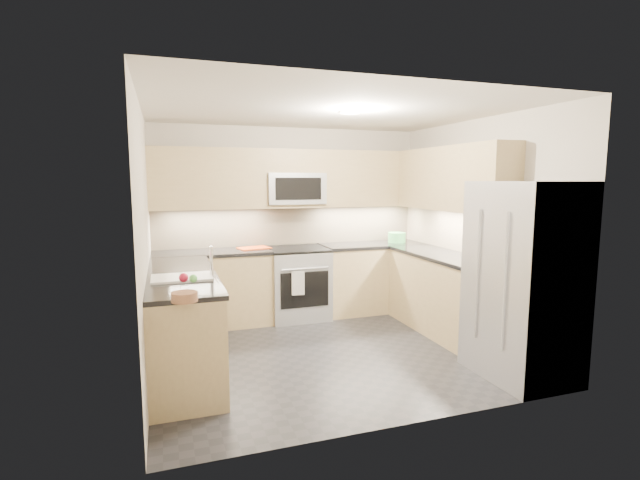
{
  "coord_description": "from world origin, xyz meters",
  "views": [
    {
      "loc": [
        -1.63,
        -4.47,
        1.81
      ],
      "look_at": [
        0.0,
        0.35,
        1.15
      ],
      "focal_mm": 26.0,
      "sensor_mm": 36.0,
      "label": 1
    }
  ],
  "objects_px": {
    "gas_range": "(297,284)",
    "microwave": "(294,188)",
    "cutting_board": "(254,248)",
    "utensil_bowl": "(397,237)",
    "fruit_basket": "(184,297)",
    "refrigerator": "(524,281)"
  },
  "relations": [
    {
      "from": "gas_range",
      "to": "microwave",
      "type": "xyz_separation_m",
      "value": [
        0.0,
        0.12,
        1.24
      ]
    },
    {
      "from": "gas_range",
      "to": "cutting_board",
      "type": "xyz_separation_m",
      "value": [
        -0.55,
        0.09,
        0.49
      ]
    },
    {
      "from": "utensil_bowl",
      "to": "gas_range",
      "type": "bearing_deg",
      "value": -179.52
    },
    {
      "from": "gas_range",
      "to": "cutting_board",
      "type": "height_order",
      "value": "cutting_board"
    },
    {
      "from": "microwave",
      "to": "fruit_basket",
      "type": "relative_size",
      "value": 4.03
    },
    {
      "from": "microwave",
      "to": "cutting_board",
      "type": "xyz_separation_m",
      "value": [
        -0.55,
        -0.04,
        -0.75
      ]
    },
    {
      "from": "gas_range",
      "to": "microwave",
      "type": "bearing_deg",
      "value": 90.0
    },
    {
      "from": "refrigerator",
      "to": "utensil_bowl",
      "type": "distance_m",
      "value": 2.44
    },
    {
      "from": "cutting_board",
      "to": "gas_range",
      "type": "bearing_deg",
      "value": -9.11
    },
    {
      "from": "microwave",
      "to": "cutting_board",
      "type": "bearing_deg",
      "value": -176.18
    },
    {
      "from": "utensil_bowl",
      "to": "fruit_basket",
      "type": "relative_size",
      "value": 1.29
    },
    {
      "from": "utensil_bowl",
      "to": "cutting_board",
      "type": "distance_m",
      "value": 2.01
    },
    {
      "from": "utensil_bowl",
      "to": "cutting_board",
      "type": "height_order",
      "value": "utensil_bowl"
    },
    {
      "from": "refrigerator",
      "to": "fruit_basket",
      "type": "relative_size",
      "value": 9.55
    },
    {
      "from": "gas_range",
      "to": "fruit_basket",
      "type": "bearing_deg",
      "value": -122.86
    },
    {
      "from": "utensil_bowl",
      "to": "refrigerator",
      "type": "bearing_deg",
      "value": -90.1
    },
    {
      "from": "fruit_basket",
      "to": "utensil_bowl",
      "type": "bearing_deg",
      "value": 38.43
    },
    {
      "from": "refrigerator",
      "to": "fruit_basket",
      "type": "height_order",
      "value": "refrigerator"
    },
    {
      "from": "microwave",
      "to": "utensil_bowl",
      "type": "xyz_separation_m",
      "value": [
        1.45,
        -0.11,
        -0.69
      ]
    },
    {
      "from": "gas_range",
      "to": "utensil_bowl",
      "type": "bearing_deg",
      "value": 0.48
    },
    {
      "from": "microwave",
      "to": "utensil_bowl",
      "type": "height_order",
      "value": "microwave"
    },
    {
      "from": "gas_range",
      "to": "fruit_basket",
      "type": "xyz_separation_m",
      "value": [
        -1.51,
        -2.34,
        0.52
      ]
    }
  ]
}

